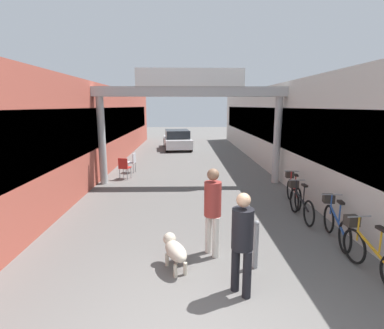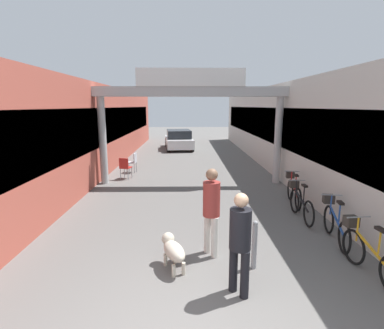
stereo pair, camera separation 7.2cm
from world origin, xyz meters
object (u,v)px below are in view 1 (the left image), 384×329
(pedestrian_with_dog, at_px, (213,206))
(bicycle_blue_second, at_px, (335,221))
(parked_car_white, at_px, (177,140))
(bicycle_black_third, at_px, (300,202))
(cafe_chair_red_nearer, at_px, (124,166))
(bicycle_orange_nearest, at_px, (369,251))
(dog_on_leash, at_px, (174,249))
(pedestrian_companion, at_px, (242,238))
(bollard_post_metal, at_px, (256,244))
(cafe_chair_aluminium_farther, at_px, (132,161))
(bicycle_red_farthest, at_px, (293,190))

(pedestrian_with_dog, height_order, bicycle_blue_second, pedestrian_with_dog)
(parked_car_white, bearing_deg, bicycle_black_third, -74.78)
(pedestrian_with_dog, distance_m, cafe_chair_red_nearer, 7.13)
(bicycle_orange_nearest, bearing_deg, dog_on_leash, 175.60)
(pedestrian_companion, height_order, bicycle_blue_second, pedestrian_companion)
(bicycle_blue_second, bearing_deg, bollard_post_metal, -150.75)
(pedestrian_companion, relative_size, bicycle_orange_nearest, 1.00)
(bicycle_blue_second, relative_size, cafe_chair_red_nearer, 1.89)
(bicycle_blue_second, height_order, bicycle_black_third, same)
(dog_on_leash, height_order, cafe_chair_aluminium_farther, cafe_chair_aluminium_farther)
(parked_car_white, bearing_deg, cafe_chair_aluminium_farther, -103.58)
(pedestrian_companion, bearing_deg, dog_on_leash, 143.91)
(pedestrian_with_dog, bearing_deg, cafe_chair_red_nearer, 115.20)
(pedestrian_companion, height_order, parked_car_white, pedestrian_companion)
(dog_on_leash, bearing_deg, bicycle_blue_second, 17.73)
(bicycle_orange_nearest, bearing_deg, parked_car_white, 103.27)
(cafe_chair_red_nearer, bearing_deg, pedestrian_with_dog, -64.80)
(dog_on_leash, xyz_separation_m, cafe_chair_red_nearer, (-2.29, 6.95, 0.16))
(pedestrian_with_dog, xyz_separation_m, pedestrian_companion, (0.34, -1.31, -0.07))
(parked_car_white, bearing_deg, bicycle_red_farthest, -72.40)
(cafe_chair_red_nearer, distance_m, parked_car_white, 9.08)
(bicycle_orange_nearest, bearing_deg, bicycle_red_farthest, 89.21)
(bicycle_black_third, relative_size, bicycle_red_farthest, 1.00)
(bicycle_black_third, height_order, cafe_chair_red_nearer, bicycle_black_third)
(bicycle_orange_nearest, relative_size, bicycle_blue_second, 1.01)
(bicycle_blue_second, height_order, cafe_chair_red_nearer, bicycle_blue_second)
(pedestrian_companion, xyz_separation_m, bollard_post_metal, (0.42, 0.78, -0.49))
(bicycle_red_farthest, height_order, parked_car_white, parked_car_white)
(bollard_post_metal, bearing_deg, cafe_chair_aluminium_farther, 114.12)
(dog_on_leash, height_order, bicycle_orange_nearest, bicycle_orange_nearest)
(bollard_post_metal, bearing_deg, pedestrian_with_dog, 145.10)
(pedestrian_with_dog, xyz_separation_m, cafe_chair_red_nearer, (-3.03, 6.44, -0.49))
(bicycle_orange_nearest, height_order, cafe_chair_red_nearer, bicycle_orange_nearest)
(bicycle_black_third, xyz_separation_m, cafe_chair_aluminium_farther, (-5.46, 5.66, 0.10))
(bollard_post_metal, distance_m, cafe_chair_red_nearer, 7.93)
(pedestrian_with_dog, distance_m, cafe_chair_aluminium_farther, 8.22)
(pedestrian_companion, bearing_deg, bicycle_red_farthest, 61.40)
(cafe_chair_red_nearer, bearing_deg, pedestrian_companion, -66.48)
(bicycle_red_farthest, bearing_deg, cafe_chair_red_nearer, 150.64)
(cafe_chair_red_nearer, bearing_deg, dog_on_leash, -71.81)
(cafe_chair_aluminium_farther, bearing_deg, bicycle_blue_second, -50.88)
(pedestrian_companion, relative_size, bicycle_black_third, 1.00)
(pedestrian_with_dog, relative_size, bicycle_red_farthest, 1.06)
(bicycle_black_third, distance_m, bicycle_red_farthest, 1.18)
(bicycle_black_third, height_order, cafe_chair_aluminium_farther, bicycle_black_third)
(bicycle_black_third, xyz_separation_m, bollard_post_metal, (-1.79, -2.54, 0.04))
(bollard_post_metal, height_order, cafe_chair_aluminium_farther, bollard_post_metal)
(bicycle_black_third, bearing_deg, pedestrian_with_dog, -141.75)
(pedestrian_companion, distance_m, parked_car_white, 16.68)
(pedestrian_with_dog, xyz_separation_m, cafe_chair_aluminium_farther, (-2.91, 7.67, -0.49))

